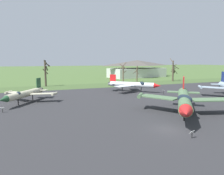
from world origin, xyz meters
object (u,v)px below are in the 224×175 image
at_px(info_placard_rear_left, 163,92).
at_px(info_placard_rear_right, 2,109).
at_px(info_placard_front_left, 192,134).
at_px(jet_fighter_rear_left, 133,84).
at_px(visitor_building, 137,69).
at_px(jet_fighter_rear_right, 25,94).
at_px(jet_fighter_front_left, 184,99).

bearing_deg(info_placard_rear_left, info_placard_rear_right, -171.00).
height_order(info_placard_front_left, jet_fighter_rear_left, jet_fighter_rear_left).
xyz_separation_m(info_placard_rear_right, visitor_building, (54.57, 54.74, 3.47)).
relative_size(info_placard_front_left, jet_fighter_rear_left, 0.08).
bearing_deg(jet_fighter_rear_left, visitor_building, 59.61).
bearing_deg(visitor_building, jet_fighter_rear_right, -136.92).
relative_size(jet_fighter_front_left, jet_fighter_rear_right, 1.28).
relative_size(jet_fighter_rear_left, visitor_building, 0.38).
xyz_separation_m(info_placard_front_left, info_placard_rear_left, (14.91, 25.49, 0.14)).
height_order(info_placard_front_left, info_placard_rear_right, info_placard_rear_right).
relative_size(info_placard_rear_left, jet_fighter_rear_right, 0.09).
relative_size(jet_fighter_rear_right, info_placard_rear_right, 13.15).
relative_size(info_placard_front_left, info_placard_rear_left, 0.82).
xyz_separation_m(jet_fighter_front_left, info_placard_front_left, (-5.63, -7.77, -1.91)).
distance_m(jet_fighter_rear_right, info_placard_rear_right, 7.72).
bearing_deg(jet_fighter_rear_right, info_placard_front_left, -59.15).
bearing_deg(visitor_building, jet_fighter_front_left, -113.77).
relative_size(jet_fighter_rear_right, visitor_building, 0.39).
height_order(jet_fighter_front_left, info_placard_rear_right, jet_fighter_front_left).
height_order(jet_fighter_rear_left, info_placard_rear_left, jet_fighter_rear_left).
bearing_deg(info_placard_rear_right, jet_fighter_rear_right, 63.95).
bearing_deg(jet_fighter_front_left, info_placard_rear_right, 153.87).
xyz_separation_m(jet_fighter_rear_left, jet_fighter_rear_right, (-26.09, -5.06, -0.14)).
xyz_separation_m(jet_fighter_front_left, visitor_building, (29.52, 67.02, 1.58)).
xyz_separation_m(jet_fighter_rear_left, visitor_building, (25.13, 42.84, 2.09)).
height_order(jet_fighter_front_left, visitor_building, visitor_building).
bearing_deg(visitor_building, jet_fighter_rear_left, -120.39).
bearing_deg(jet_fighter_front_left, jet_fighter_rear_right, 138.61).
relative_size(jet_fighter_rear_left, info_placard_rear_right, 12.70).
xyz_separation_m(info_placard_front_left, jet_fighter_rear_left, (10.03, 31.95, 1.40)).
relative_size(info_placard_rear_left, info_placard_rear_right, 1.20).
relative_size(info_placard_front_left, jet_fighter_rear_right, 0.07).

